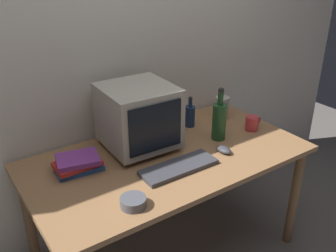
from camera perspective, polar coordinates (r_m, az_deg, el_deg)
name	(u,v)px	position (r m, az deg, el deg)	size (l,w,h in m)	color
back_wall	(123,46)	(2.30, -6.85, 11.95)	(4.00, 0.08, 2.50)	silver
desk	(168,167)	(2.16, 0.00, -6.27)	(1.57, 0.83, 0.73)	#9E7047
crt_monitor	(138,117)	(2.12, -4.51, 1.43)	(0.39, 0.40, 0.37)	#B2AD9E
keyboard	(179,167)	(1.99, 1.63, -6.24)	(0.42, 0.15, 0.02)	#3F3F47
computer_mouse	(224,150)	(2.16, 8.43, -3.56)	(0.06, 0.10, 0.04)	#3F3F47
bottle_tall	(219,120)	(2.26, 7.74, 0.90)	(0.08, 0.08, 0.33)	#1E4C23
bottle_short	(190,115)	(2.42, 3.34, 1.64)	(0.06, 0.06, 0.21)	navy
book_stack	(78,164)	(2.01, -13.41, -5.56)	(0.25, 0.21, 0.08)	#28569E
mug	(252,123)	(2.44, 12.55, 0.45)	(0.12, 0.08, 0.09)	#CC383D
cd_spindle	(133,202)	(1.73, -5.27, -11.36)	(0.12, 0.12, 0.04)	#595B66
metal_canister	(222,108)	(2.56, 8.19, 2.77)	(0.09, 0.09, 0.15)	#B7B2A8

